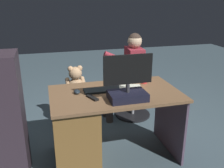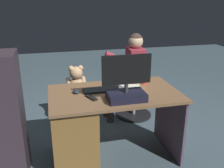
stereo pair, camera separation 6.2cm
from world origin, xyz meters
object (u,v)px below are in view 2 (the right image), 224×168
Objects in this scene: keyboard at (104,90)px; office_chair_teddy at (78,106)px; computer_mouse at (76,91)px; teddy_bear at (76,80)px; cup at (144,79)px; person at (129,70)px; monitor at (126,87)px; visitor_chair at (134,99)px; tv_remote at (91,98)px; desk at (83,127)px.

keyboard reaches higher than office_chair_teddy.
teddy_bear is at bearing -95.85° from computer_mouse.
computer_mouse is 0.75m from cup.
office_chair_teddy is 0.42× the size of person.
person is (-0.37, -1.08, -0.18)m from monitor.
teddy_bear reaches higher than visitor_chair.
monitor is 1.32m from visitor_chair.
tv_remote is 1.06m from office_chair_teddy.
teddy_bear is 0.72m from person.
computer_mouse is (0.43, -0.27, -0.11)m from monitor.
teddy_bear is (0.66, -0.66, -0.18)m from cup.
person is (-0.80, -0.81, -0.07)m from computer_mouse.
person is at bearing -177.74° from teddy_bear.
computer_mouse is at bearing 45.41° from person.
visitor_chair is 0.44m from person.
cup is 0.95m from teddy_bear.
person is (-0.52, -0.81, -0.06)m from keyboard.
monitor is 0.90× the size of visitor_chair.
monitor is at bearing 108.26° from teddy_bear.
teddy_bear is (-0.08, -0.78, -0.15)m from computer_mouse.
visitor_chair is at bearing -112.64° from monitor.
keyboard is 0.93m from office_chair_teddy.
tv_remote is at bearing 24.66° from cup.
visitor_chair is (-0.45, -1.08, -0.61)m from monitor.
computer_mouse is at bearing 0.11° from keyboard.
monitor is at bearing 138.82° from tv_remote.
computer_mouse is at bearing 84.06° from office_chair_teddy.
keyboard is 1.14× the size of teddy_bear.
monitor reaches higher than computer_mouse.
desk is 0.82m from cup.
desk is at bearing 46.59° from visitor_chair.
desk reaches higher than office_chair_teddy.
desk is 0.37m from tv_remote.
teddy_bear is (0.35, -1.05, -0.26)m from monitor.
teddy_bear is 0.31× the size of person.
keyboard reaches higher than tv_remote.
cup is at bearing -129.09° from monitor.
computer_mouse is 1.09× the size of cup.
visitor_chair is (-0.76, -0.98, -0.49)m from tv_remote.
computer_mouse is 0.20× the size of office_chair_teddy.
desk is 0.37m from computer_mouse.
desk is at bearing 49.39° from person.
office_chair_teddy and visitor_chair have the same top height.
office_chair_teddy is at bearing 90.00° from teddy_bear.
office_chair_teddy is 1.00× the size of visitor_chair.
keyboard is at bearing -61.69° from monitor.
tv_remote is at bearing 92.53° from office_chair_teddy.
cup reaches higher than desk.
computer_mouse reaches higher than visitor_chair.
cup reaches higher than teddy_bear.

